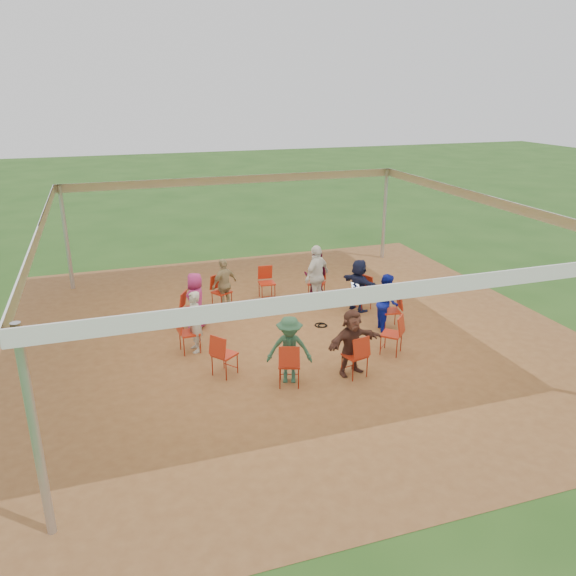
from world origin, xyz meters
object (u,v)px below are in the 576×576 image
object	(u,v)px
person_seated_6	(352,342)
laptop	(354,288)
chair_10	(391,311)
person_seated_7	(386,302)
chair_3	(222,292)
person_seated_3	(196,301)
chair_5	(190,333)
chair_1	(317,283)
cable_coil	(321,325)
chair_0	(362,293)
chair_2	(267,283)
person_seated_4	(194,322)
standing_person	(317,276)
chair_9	(391,334)
person_seated_5	(289,350)
person_seated_0	(359,285)
chair_6	(225,355)
chair_4	(192,310)
chair_8	(355,356)
person_seated_1	(316,276)
person_seated_2	(224,284)

from	to	relation	value
person_seated_6	laptop	size ratio (longest dim) A/B	3.85
chair_10	person_seated_7	size ratio (longest dim) A/B	0.65
chair_3	person_seated_3	world-z (taller)	person_seated_3
person_seated_7	laptop	world-z (taller)	person_seated_7
chair_5	chair_10	distance (m)	4.80
chair_1	cable_coil	bearing A→B (deg)	108.36
person_seated_3	person_seated_7	distance (m)	4.56
chair_0	laptop	size ratio (longest dim) A/B	2.50
chair_2	person_seated_6	world-z (taller)	person_seated_6
person_seated_4	standing_person	world-z (taller)	standing_person
chair_9	person_seated_5	size ratio (longest dim) A/B	0.65
chair_1	person_seated_7	xyz separation A→B (m)	(0.85, -2.41, 0.25)
person_seated_0	person_seated_6	bearing A→B (deg)	130.91
chair_6	person_seated_5	world-z (taller)	person_seated_5
chair_4	chair_6	distance (m)	2.62
chair_4	chair_6	bearing A→B (deg)	32.73
chair_9	chair_1	bearing A→B (deg)	49.09
person_seated_4	laptop	bearing A→B (deg)	97.87
person_seated_0	person_seated_3	world-z (taller)	same
chair_6	standing_person	xyz separation A→B (m)	(3.13, 2.98, 0.39)
chair_8	person_seated_1	bearing A→B (deg)	66.12
chair_1	laptop	world-z (taller)	chair_1
chair_0	person_seated_4	xyz separation A→B (m)	(-4.55, -1.10, 0.25)
chair_8	person_seated_2	world-z (taller)	person_seated_2
chair_9	person_seated_3	size ratio (longest dim) A/B	0.65
chair_3	laptop	size ratio (longest dim) A/B	2.50
chair_9	laptop	xyz separation A→B (m)	(0.24, 2.47, 0.20)
chair_2	person_seated_3	bearing A→B (deg)	34.99
person_seated_4	person_seated_5	world-z (taller)	same
chair_3	person_seated_6	xyz separation A→B (m)	(1.74, -4.35, 0.25)
person_seated_1	chair_2	bearing A→B (deg)	11.43
chair_6	person_seated_7	bearing A→B (deg)	66.12
chair_1	chair_5	size ratio (longest dim) A/B	1.00
chair_3	chair_8	xyz separation A→B (m)	(1.77, -4.46, 0.00)
chair_4	chair_5	xyz separation A→B (m)	(-0.26, -1.34, 0.00)
person_seated_4	chair_0	bearing A→B (deg)	98.39
chair_4	person_seated_1	bearing A→B (deg)	129.65
chair_4	person_seated_5	bearing A→B (deg)	50.35
person_seated_1	standing_person	bearing A→B (deg)	108.19
person_seated_4	chair_5	bearing A→B (deg)	-90.00
chair_9	chair_10	distance (m)	1.37
chair_1	person_seated_3	bearing A→B (deg)	50.35
chair_3	chair_8	world-z (taller)	same
chair_4	chair_2	bearing A→B (deg)	147.27
chair_2	standing_person	bearing A→B (deg)	142.53
chair_6	cable_coil	size ratio (longest dim) A/B	2.69
chair_3	chair_5	xyz separation A→B (m)	(-1.21, -2.33, 0.00)
person_seated_1	laptop	size ratio (longest dim) A/B	3.85
chair_4	person_seated_2	xyz separation A→B (m)	(1.01, 0.88, 0.25)
person_seated_1	chair_6	bearing A→B (deg)	81.61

